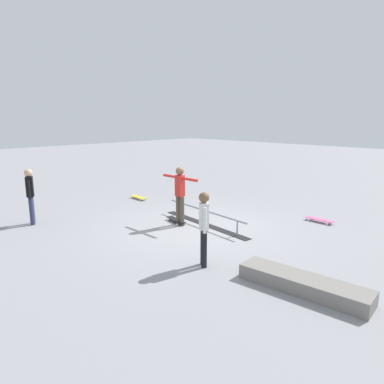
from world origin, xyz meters
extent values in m
plane|color=gray|center=(0.00, 0.00, 0.00)|extent=(60.00, 60.00, 0.00)
cube|color=black|center=(-0.03, -0.39, 0.01)|extent=(3.33, 0.65, 0.01)
cylinder|color=gray|center=(-1.29, -0.24, 0.20)|extent=(0.04, 0.04, 0.40)
cylinder|color=gray|center=(1.22, -0.55, 0.20)|extent=(0.04, 0.04, 0.40)
cylinder|color=gray|center=(-0.03, -0.39, 0.40)|extent=(3.15, 0.44, 0.05)
cube|color=gray|center=(-3.85, 1.26, 0.13)|extent=(2.28, 0.72, 0.26)
cylinder|color=brown|center=(0.50, 0.12, 0.41)|extent=(0.12, 0.12, 0.82)
cylinder|color=brown|center=(0.34, 0.12, 0.41)|extent=(0.12, 0.12, 0.82)
cube|color=red|center=(0.42, 0.12, 1.11)|extent=(0.21, 0.19, 0.58)
sphere|color=brown|center=(0.42, 0.12, 1.51)|extent=(0.22, 0.22, 0.22)
cylinder|color=red|center=(0.80, 0.11, 1.33)|extent=(0.55, 0.08, 0.08)
cylinder|color=red|center=(0.04, 0.12, 1.33)|extent=(0.55, 0.08, 0.08)
cube|color=black|center=(0.66, 0.05, 0.08)|extent=(0.82, 0.38, 0.02)
cylinder|color=white|center=(0.37, 0.00, 0.03)|extent=(0.06, 0.04, 0.05)
cylinder|color=white|center=(0.42, 0.23, 0.03)|extent=(0.06, 0.04, 0.05)
cylinder|color=white|center=(0.89, -0.12, 0.03)|extent=(0.06, 0.04, 0.05)
cylinder|color=white|center=(0.95, 0.10, 0.03)|extent=(0.06, 0.04, 0.05)
cylinder|color=#2D3351|center=(3.47, 2.93, 0.39)|extent=(0.16, 0.16, 0.79)
cylinder|color=#2D3351|center=(3.34, 3.00, 0.39)|extent=(0.16, 0.16, 0.79)
cube|color=black|center=(3.40, 2.97, 1.07)|extent=(0.27, 0.26, 0.56)
sphere|color=tan|center=(3.40, 2.97, 1.45)|extent=(0.21, 0.21, 0.21)
cylinder|color=black|center=(3.53, 2.90, 1.02)|extent=(0.10, 0.10, 0.53)
cylinder|color=black|center=(3.28, 3.03, 1.02)|extent=(0.10, 0.10, 0.53)
cylinder|color=black|center=(-1.86, 1.63, 0.38)|extent=(0.16, 0.16, 0.77)
cylinder|color=black|center=(-1.98, 1.73, 0.38)|extent=(0.16, 0.16, 0.77)
cube|color=white|center=(-1.92, 1.68, 1.04)|extent=(0.27, 0.26, 0.54)
sphere|color=brown|center=(-1.92, 1.68, 1.41)|extent=(0.21, 0.21, 0.21)
cylinder|color=white|center=(-1.82, 1.59, 0.99)|extent=(0.10, 0.10, 0.51)
cylinder|color=white|center=(-2.02, 1.77, 0.99)|extent=(0.10, 0.10, 0.51)
cube|color=yellow|center=(3.80, -0.98, 0.08)|extent=(0.81, 0.25, 0.02)
cylinder|color=white|center=(3.52, -1.08, 0.03)|extent=(0.06, 0.03, 0.05)
cylinder|color=white|center=(3.53, -0.85, 0.03)|extent=(0.06, 0.03, 0.05)
cylinder|color=white|center=(4.06, -1.11, 0.03)|extent=(0.06, 0.03, 0.05)
cylinder|color=white|center=(4.08, -0.89, 0.03)|extent=(0.06, 0.03, 0.05)
cube|color=#E05993|center=(-2.22, -2.86, 0.08)|extent=(0.80, 0.22, 0.02)
cylinder|color=white|center=(-2.50, -2.97, 0.03)|extent=(0.05, 0.03, 0.05)
cylinder|color=white|center=(-2.49, -2.74, 0.03)|extent=(0.05, 0.03, 0.05)
cylinder|color=white|center=(-1.95, -2.98, 0.03)|extent=(0.05, 0.03, 0.05)
cylinder|color=white|center=(-1.95, -2.75, 0.03)|extent=(0.05, 0.03, 0.05)
camera|label=1|loc=(-6.41, 6.55, 2.92)|focal=32.89mm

